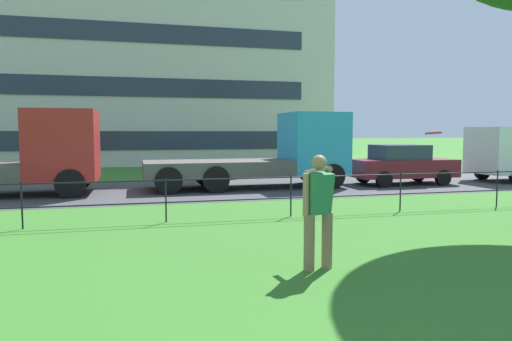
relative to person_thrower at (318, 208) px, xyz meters
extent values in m
cube|color=#424247|center=(-1.97, 10.00, -0.91)|extent=(80.00, 6.55, 0.01)
cylinder|color=black|center=(-4.92, 4.14, -0.41)|extent=(0.04, 0.04, 1.00)
cylinder|color=black|center=(-1.97, 4.14, -0.41)|extent=(0.04, 0.04, 1.00)
cylinder|color=black|center=(0.98, 4.14, -0.41)|extent=(0.04, 0.04, 1.00)
cylinder|color=black|center=(3.93, 4.14, -0.41)|extent=(0.04, 0.04, 1.00)
cylinder|color=black|center=(6.88, 4.14, -0.41)|extent=(0.04, 0.04, 1.00)
cylinder|color=black|center=(-1.97, 4.14, -0.46)|extent=(29.50, 0.03, 0.03)
cylinder|color=black|center=(-1.97, 4.14, 0.04)|extent=(29.50, 0.03, 0.03)
cylinder|color=#846B4C|center=(-0.15, -0.05, -0.50)|extent=(0.16, 0.16, 0.84)
cylinder|color=#846B4C|center=(0.16, 0.02, -0.50)|extent=(0.16, 0.16, 0.84)
cube|color=#2D7F4C|center=(0.00, -0.01, 0.22)|extent=(0.42, 0.38, 0.62)
sphere|color=#A87A5B|center=(0.00, -0.01, 0.67)|extent=(0.22, 0.22, 0.22)
cylinder|color=#A87A5B|center=(0.13, 0.33, 0.51)|extent=(0.23, 0.63, 0.20)
cylinder|color=#A87A5B|center=(-0.21, -0.07, 0.21)|extent=(0.09, 0.09, 0.62)
cylinder|color=red|center=(2.28, 0.54, 1.09)|extent=(0.36, 0.36, 0.05)
cube|color=#B22323|center=(-4.93, 9.81, 0.69)|extent=(2.11, 2.31, 2.30)
cube|color=#283342|center=(-4.04, 9.81, 1.03)|extent=(0.13, 1.84, 0.87)
cylinder|color=black|center=(-4.62, 10.87, -0.46)|extent=(0.90, 0.30, 0.90)
cylinder|color=black|center=(-4.61, 8.75, -0.46)|extent=(0.90, 0.30, 0.90)
cube|color=#2D99D1|center=(3.82, 9.99, 0.69)|extent=(2.14, 2.33, 2.30)
cube|color=#283342|center=(4.71, 10.01, 1.03)|extent=(0.15, 1.84, 0.87)
cube|color=#56514C|center=(0.17, 9.93, -0.18)|extent=(5.24, 2.38, 0.56)
cylinder|color=black|center=(4.12, 11.05, -0.46)|extent=(0.90, 0.31, 0.90)
cylinder|color=black|center=(4.15, 8.94, -0.46)|extent=(0.90, 0.31, 0.90)
cylinder|color=black|center=(-0.11, 10.99, -0.46)|extent=(0.90, 0.31, 0.90)
cylinder|color=black|center=(-0.07, 8.87, -0.46)|extent=(0.90, 0.31, 0.90)
cylinder|color=black|center=(-1.67, 10.96, -0.46)|extent=(0.90, 0.31, 0.90)
cylinder|color=black|center=(-1.63, 8.84, -0.46)|extent=(0.90, 0.31, 0.90)
cube|color=maroon|center=(7.39, 9.59, -0.27)|extent=(4.01, 1.72, 0.68)
cube|color=#2D3847|center=(7.24, 9.59, 0.35)|extent=(1.91, 1.53, 0.56)
cylinder|color=black|center=(8.63, 10.40, -0.61)|extent=(0.60, 0.20, 0.60)
cylinder|color=black|center=(8.62, 8.78, -0.61)|extent=(0.60, 0.20, 0.60)
cylinder|color=black|center=(6.15, 10.41, -0.61)|extent=(0.60, 0.20, 0.60)
cylinder|color=black|center=(6.14, 8.79, -0.61)|extent=(0.60, 0.20, 0.60)
cylinder|color=black|center=(11.80, 10.43, -0.57)|extent=(0.69, 0.26, 0.68)
cube|color=beige|center=(-4.47, 28.09, 8.37)|extent=(28.40, 13.24, 18.58)
cube|color=#283342|center=(-4.47, 21.44, 0.63)|extent=(23.85, 0.06, 1.10)
cube|color=#283342|center=(-4.47, 21.44, 3.73)|extent=(23.85, 0.06, 1.10)
cube|color=#283342|center=(-4.47, 21.44, 6.83)|extent=(23.85, 0.06, 1.10)
camera|label=1|loc=(-2.51, -6.18, 1.10)|focal=32.07mm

